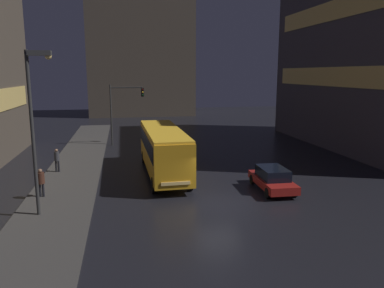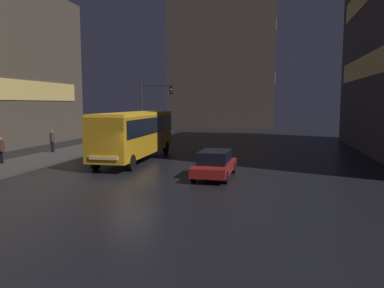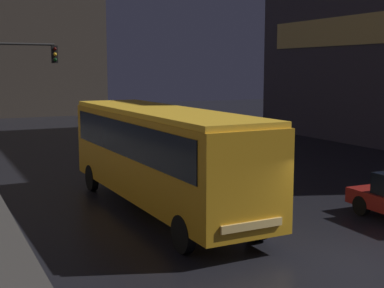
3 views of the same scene
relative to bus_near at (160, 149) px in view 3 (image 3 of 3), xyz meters
The scene contains 3 objects.
ground_plane 7.46m from the bus_near, 70.51° to the right, with size 120.00×120.00×0.00m, color black.
bus_near is the anchor object (origin of this frame).
traffic_light_main 12.88m from the bus_near, 102.71° to the left, with size 3.47×0.35×6.23m.
Camera 3 is at (-9.08, -9.28, 4.72)m, focal length 50.00 mm.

